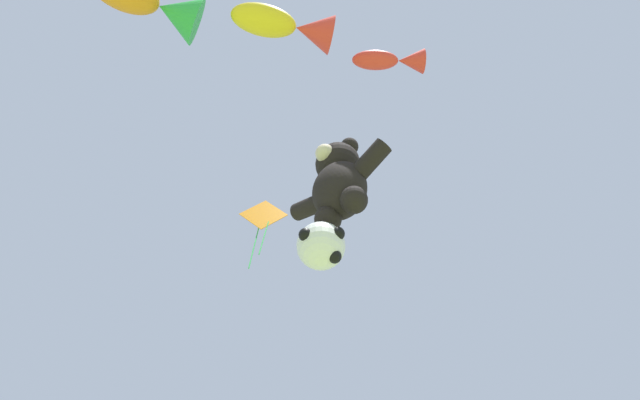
{
  "coord_description": "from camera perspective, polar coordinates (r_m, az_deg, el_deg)",
  "views": [
    {
      "loc": [
        2.52,
        3.42,
        0.9
      ],
      "look_at": [
        -0.73,
        6.98,
        8.28
      ],
      "focal_mm": 28.0,
      "sensor_mm": 36.0,
      "label": 1
    }
  ],
  "objects": [
    {
      "name": "soccer_ball_kite",
      "position": [
        8.15,
        0.16,
        -5.25
      ],
      "size": [
        0.88,
        0.88,
        0.81
      ],
      "color": "white"
    },
    {
      "name": "diamond_kite",
      "position": [
        14.31,
        -6.55,
        -2.05
      ],
      "size": [
        1.03,
        0.99,
        2.95
      ],
      "color": "orange"
    },
    {
      "name": "fish_kite_crimson",
      "position": [
        11.31,
        8.34,
        15.49
      ],
      "size": [
        1.45,
        1.42,
        0.54
      ],
      "color": "red"
    },
    {
      "name": "fish_kite_tangerine",
      "position": [
        11.45,
        -18.74,
        20.58
      ],
      "size": [
        1.74,
        2.45,
        1.01
      ],
      "color": "orange"
    },
    {
      "name": "fish_kite_goldfin",
      "position": [
        10.92,
        -3.59,
        19.24
      ],
      "size": [
        1.82,
        2.14,
        0.82
      ],
      "color": "yellow"
    },
    {
      "name": "teddy_bear_kite",
      "position": [
        9.32,
        2.15,
        2.12
      ],
      "size": [
        2.33,
        1.03,
        2.37
      ],
      "color": "black"
    }
  ]
}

